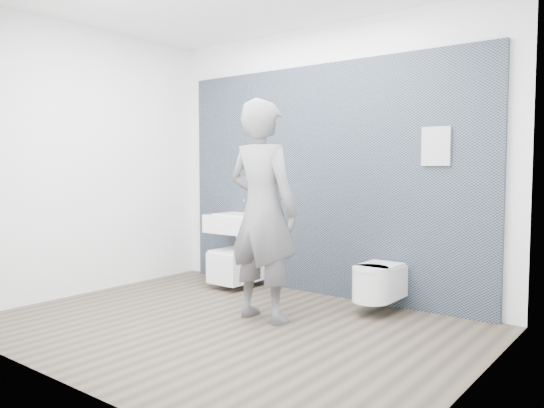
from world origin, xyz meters
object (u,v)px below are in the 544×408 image
Objects in this scene: visitor at (262,211)px; toilet_square at (237,264)px; toilet_rounded at (377,282)px; washbasin at (239,223)px.

toilet_square is at bearing -38.89° from visitor.
visitor is at bearing -38.75° from toilet_square.
toilet_rounded is 1.26m from visitor.
washbasin is 1.13× the size of toilet_rounded.
visitor is at bearing -39.95° from washbasin.
washbasin is 0.35× the size of visitor.
washbasin reaches higher than toilet_square.
toilet_rounded is at bearing -0.34° from toilet_square.
toilet_rounded is 0.31× the size of visitor.
washbasin is 1.77m from toilet_rounded.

